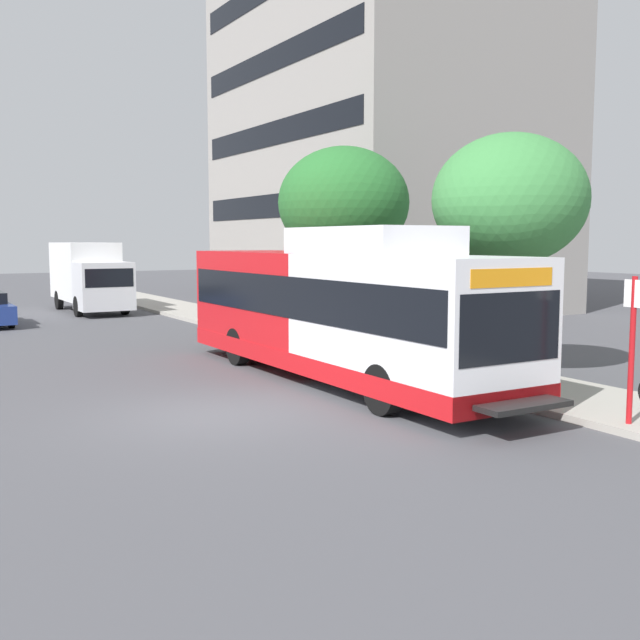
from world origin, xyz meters
The scene contains 8 objects.
ground_plane centered at (0.00, 8.00, 0.00)m, with size 120.00×120.00×0.00m, color #4C4C51.
sidewalk_curb centered at (7.00, 6.00, 0.07)m, with size 3.00×56.00×0.14m, color #A8A399.
transit_bus centered at (4.03, 1.84, 1.70)m, with size 2.58×12.25×3.65m.
bus_stop_sign_pole centered at (5.92, -4.89, 1.65)m, with size 0.10×0.36×2.60m.
street_tree_near_stop centered at (7.65, -0.08, 4.30)m, with size 3.68×3.68×5.74m.
street_tree_mid_block centered at (8.16, 8.12, 4.60)m, with size 4.39×4.39×6.33m.
box_truck_background centered at (3.11, 22.61, 1.74)m, with size 2.32×7.01×3.25m.
apartment_tower_backdrop centered at (16.56, 18.02, 13.21)m, with size 11.96×16.11×26.43m.
Camera 1 is at (-5.30, -13.24, 3.36)m, focal length 41.91 mm.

